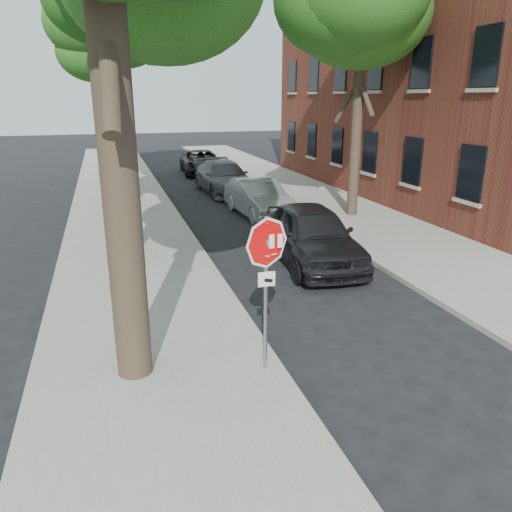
{
  "coord_description": "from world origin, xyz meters",
  "views": [
    {
      "loc": [
        -2.98,
        -7.06,
        4.47
      ],
      "look_at": [
        -0.81,
        0.17,
        2.05
      ],
      "focal_mm": 35.0,
      "sensor_mm": 36.0,
      "label": 1
    }
  ],
  "objects_px": {
    "apartment_building": "(478,24)",
    "car_b": "(259,198)",
    "car_c": "(224,178)",
    "stop_sign": "(266,265)",
    "tree_right": "(361,14)",
    "car_d": "(202,162)",
    "car_a": "(311,235)",
    "tree_far": "(100,39)"
  },
  "relations": [
    {
      "from": "apartment_building",
      "to": "tree_right",
      "type": "bearing_deg",
      "value": -154.13
    },
    {
      "from": "tree_far",
      "to": "car_c",
      "type": "bearing_deg",
      "value": -42.26
    },
    {
      "from": "stop_sign",
      "to": "car_a",
      "type": "xyz_separation_m",
      "value": [
        3.02,
        5.3,
        -1.13
      ]
    },
    {
      "from": "car_c",
      "to": "tree_far",
      "type": "bearing_deg",
      "value": 134.95
    },
    {
      "from": "tree_right",
      "to": "car_b",
      "type": "bearing_deg",
      "value": 161.95
    },
    {
      "from": "car_a",
      "to": "car_b",
      "type": "relative_size",
      "value": 1.12
    },
    {
      "from": "car_c",
      "to": "car_d",
      "type": "height_order",
      "value": "car_c"
    },
    {
      "from": "tree_far",
      "to": "car_a",
      "type": "distance_m",
      "value": 17.81
    },
    {
      "from": "apartment_building",
      "to": "tree_right",
      "type": "distance_m",
      "value": 8.93
    },
    {
      "from": "apartment_building",
      "to": "car_b",
      "type": "bearing_deg",
      "value": -166.26
    },
    {
      "from": "car_a",
      "to": "car_b",
      "type": "height_order",
      "value": "car_a"
    },
    {
      "from": "apartment_building",
      "to": "car_b",
      "type": "distance_m",
      "value": 13.64
    },
    {
      "from": "car_a",
      "to": "car_b",
      "type": "bearing_deg",
      "value": 91.3
    },
    {
      "from": "tree_right",
      "to": "car_c",
      "type": "distance_m",
      "value": 9.7
    },
    {
      "from": "tree_far",
      "to": "apartment_building",
      "type": "bearing_deg",
      "value": -23.04
    },
    {
      "from": "car_b",
      "to": "car_c",
      "type": "bearing_deg",
      "value": 87.42
    },
    {
      "from": "tree_far",
      "to": "stop_sign",
      "type": "bearing_deg",
      "value": -84.54
    },
    {
      "from": "car_b",
      "to": "car_a",
      "type": "bearing_deg",
      "value": -97.05
    },
    {
      "from": "apartment_building",
      "to": "car_d",
      "type": "distance_m",
      "value": 16.1
    },
    {
      "from": "tree_right",
      "to": "car_a",
      "type": "bearing_deg",
      "value": -127.09
    },
    {
      "from": "car_d",
      "to": "car_b",
      "type": "bearing_deg",
      "value": -86.48
    },
    {
      "from": "apartment_building",
      "to": "car_c",
      "type": "height_order",
      "value": "apartment_building"
    },
    {
      "from": "stop_sign",
      "to": "tree_right",
      "type": "height_order",
      "value": "tree_right"
    },
    {
      "from": "apartment_building",
      "to": "stop_sign",
      "type": "xyz_separation_m",
      "value": [
        -14.7,
        -14.03,
        -5.71
      ]
    },
    {
      "from": "stop_sign",
      "to": "car_b",
      "type": "height_order",
      "value": "stop_sign"
    },
    {
      "from": "stop_sign",
      "to": "car_b",
      "type": "distance_m",
      "value": 11.78
    },
    {
      "from": "tree_far",
      "to": "car_c",
      "type": "relative_size",
      "value": 1.81
    },
    {
      "from": "tree_right",
      "to": "car_d",
      "type": "relative_size",
      "value": 1.87
    },
    {
      "from": "stop_sign",
      "to": "car_a",
      "type": "bearing_deg",
      "value": 60.31
    },
    {
      "from": "car_c",
      "to": "tree_right",
      "type": "bearing_deg",
      "value": -63.49
    },
    {
      "from": "car_a",
      "to": "car_c",
      "type": "height_order",
      "value": "car_a"
    },
    {
      "from": "tree_right",
      "to": "car_c",
      "type": "height_order",
      "value": "tree_right"
    },
    {
      "from": "stop_sign",
      "to": "car_a",
      "type": "relative_size",
      "value": 0.54
    },
    {
      "from": "stop_sign",
      "to": "car_b",
      "type": "bearing_deg",
      "value": 73.63
    },
    {
      "from": "car_a",
      "to": "tree_right",
      "type": "bearing_deg",
      "value": 56.89
    },
    {
      "from": "car_b",
      "to": "car_d",
      "type": "relative_size",
      "value": 0.87
    },
    {
      "from": "apartment_building",
      "to": "car_a",
      "type": "height_order",
      "value": "apartment_building"
    },
    {
      "from": "car_b",
      "to": "car_d",
      "type": "distance_m",
      "value": 11.77
    },
    {
      "from": "stop_sign",
      "to": "car_d",
      "type": "distance_m",
      "value": 23.28
    },
    {
      "from": "car_b",
      "to": "car_d",
      "type": "height_order",
      "value": "car_b"
    },
    {
      "from": "apartment_building",
      "to": "car_b",
      "type": "relative_size",
      "value": 4.67
    },
    {
      "from": "apartment_building",
      "to": "car_a",
      "type": "bearing_deg",
      "value": -143.23
    }
  ]
}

